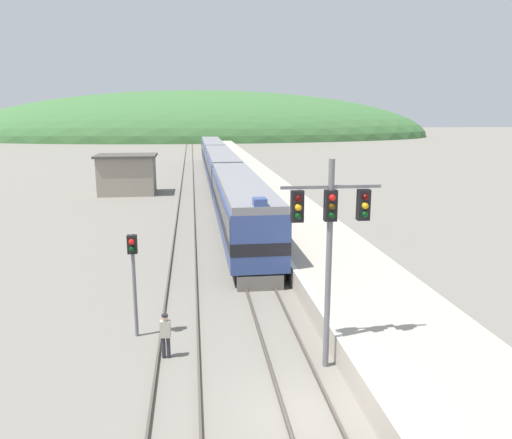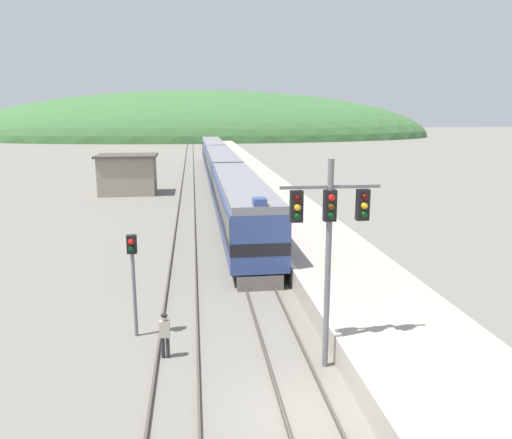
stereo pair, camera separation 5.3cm
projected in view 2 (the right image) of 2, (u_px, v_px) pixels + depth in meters
ground_plane at (308, 415)px, 14.50m from camera, size 500.00×500.00×0.00m
track_main at (212, 164)px, 82.35m from camera, size 1.52×180.00×0.16m
track_siding at (189, 164)px, 81.88m from camera, size 1.51×180.00×0.16m
platform at (253, 177)px, 63.40m from camera, size 5.53×140.00×1.03m
distant_hills at (202, 137)px, 168.06m from camera, size 156.62×70.48×30.77m
station_shed at (128, 174)px, 52.83m from camera, size 6.24×4.69×4.18m
express_train_lead_car at (241, 207)px, 33.80m from camera, size 3.00×20.79×4.57m
carriage_second at (222, 169)px, 55.82m from camera, size 2.99×22.40×4.21m
carriage_third at (213, 152)px, 78.38m from camera, size 2.99×22.40×4.21m
signal_mast_main at (329, 229)px, 16.23m from camera, size 3.30×0.42×7.17m
signal_post_siding at (133, 264)px, 18.97m from camera, size 0.36×0.42×4.13m
track_worker at (165, 333)px, 17.68m from camera, size 0.38×0.25×1.65m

